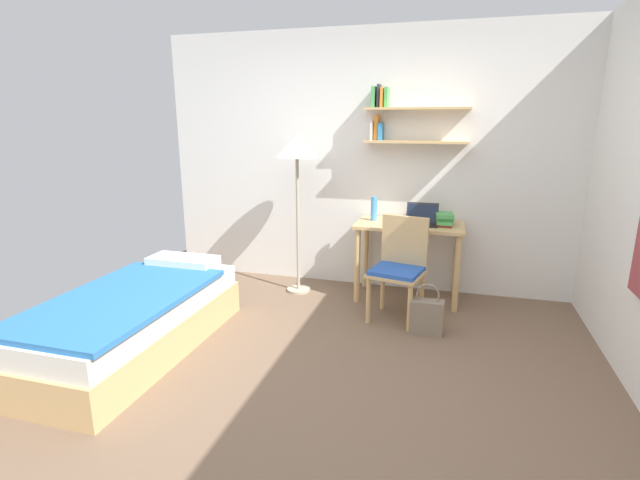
{
  "coord_description": "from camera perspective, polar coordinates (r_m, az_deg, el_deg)",
  "views": [
    {
      "loc": [
        0.81,
        -2.74,
        1.72
      ],
      "look_at": [
        -0.11,
        0.51,
        0.85
      ],
      "focal_mm": 26.22,
      "sensor_mm": 36.0,
      "label": 1
    }
  ],
  "objects": [
    {
      "name": "wall_back",
      "position": [
        4.84,
        6.37,
        9.51
      ],
      "size": [
        4.4,
        0.27,
        2.6
      ],
      "color": "white",
      "rests_on": "ground_plane"
    },
    {
      "name": "laptop",
      "position": [
        4.54,
        12.31,
        2.51
      ],
      "size": [
        0.3,
        0.21,
        0.2
      ],
      "color": "black",
      "rests_on": "desk"
    },
    {
      "name": "desk_chair",
      "position": [
        4.15,
        9.64,
        -2.97
      ],
      "size": [
        0.52,
        0.5,
        0.9
      ],
      "color": "tan",
      "rests_on": "ground_plane"
    },
    {
      "name": "water_bottle",
      "position": [
        4.63,
        6.61,
        3.83
      ],
      "size": [
        0.06,
        0.06,
        0.24
      ],
      "primitive_type": "cylinder",
      "color": "#4C99DB",
      "rests_on": "desk"
    },
    {
      "name": "bed",
      "position": [
        3.87,
        -21.78,
        -9.11
      ],
      "size": [
        0.88,
        1.87,
        0.54
      ],
      "color": "tan",
      "rests_on": "ground_plane"
    },
    {
      "name": "handbag",
      "position": [
        4.0,
        12.88,
        -8.99
      ],
      "size": [
        0.27,
        0.13,
        0.43
      ],
      "color": "gray",
      "rests_on": "ground_plane"
    },
    {
      "name": "book_stack",
      "position": [
        4.53,
        14.97,
        2.47
      ],
      "size": [
        0.18,
        0.24,
        0.12
      ],
      "color": "#D13D38",
      "rests_on": "desk"
    },
    {
      "name": "standing_lamp",
      "position": [
        4.58,
        -2.83,
        10.56
      ],
      "size": [
        0.43,
        0.43,
        1.59
      ],
      "color": "#B2A893",
      "rests_on": "ground_plane"
    },
    {
      "name": "desk",
      "position": [
        4.59,
        10.82,
        0.17
      ],
      "size": [
        1.02,
        0.55,
        0.76
      ],
      "color": "tan",
      "rests_on": "ground_plane"
    },
    {
      "name": "ground_plane",
      "position": [
        3.33,
        -0.55,
        -16.62
      ],
      "size": [
        5.28,
        5.28,
        0.0
      ],
      "primitive_type": "plane",
      "color": "brown"
    }
  ]
}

